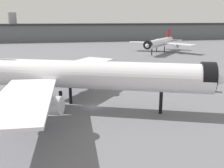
# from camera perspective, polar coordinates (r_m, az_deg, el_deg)

# --- Properties ---
(ground) EXTENTS (900.00, 900.00, 0.00)m
(ground) POSITION_cam_1_polar(r_m,az_deg,el_deg) (62.00, -4.22, -5.05)
(ground) COLOR slate
(airliner_near_gate) EXTENTS (65.77, 59.03, 18.17)m
(airliner_near_gate) POSITION_cam_1_polar(r_m,az_deg,el_deg) (59.17, -8.01, 1.96)
(airliner_near_gate) COLOR white
(airliner_near_gate) RESTS_ON ground
(airliner_far_taxiway) EXTENTS (36.94, 41.27, 13.39)m
(airliner_far_taxiway) POSITION_cam_1_polar(r_m,az_deg,el_deg) (159.72, 10.44, 8.88)
(airliner_far_taxiway) COLOR silver
(airliner_far_taxiway) RESTS_ON ground
(terminal_building) EXTENTS (245.30, 51.58, 24.61)m
(terminal_building) POSITION_cam_1_polar(r_m,az_deg,el_deg) (244.23, 0.43, 11.39)
(terminal_building) COLOR slate
(terminal_building) RESTS_ON ground
(baggage_cart_trailing) EXTENTS (2.85, 2.70, 1.82)m
(baggage_cart_trailing) POSITION_cam_1_polar(r_m,az_deg,el_deg) (79.60, 20.96, -0.85)
(baggage_cart_trailing) COLOR black
(baggage_cart_trailing) RESTS_ON ground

